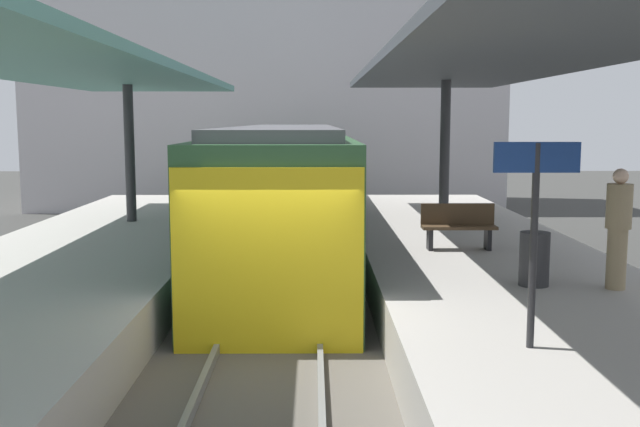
% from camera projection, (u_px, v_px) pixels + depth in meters
% --- Properties ---
extents(ground_plane, '(80.00, 80.00, 0.00)m').
position_uv_depth(ground_plane, '(269.00, 365.00, 10.34)').
color(ground_plane, '#383835').
extents(platform_right, '(4.40, 28.00, 1.00)m').
position_uv_depth(platform_right, '(538.00, 330.00, 10.31)').
color(platform_right, '#ADA8A0').
rests_on(platform_right, ground_plane).
extents(track_ballast, '(3.20, 28.00, 0.20)m').
position_uv_depth(track_ballast, '(269.00, 358.00, 10.33)').
color(track_ballast, '#59544C').
rests_on(track_ballast, ground_plane).
extents(rail_near_side, '(0.08, 28.00, 0.14)m').
position_uv_depth(rail_near_side, '(218.00, 347.00, 10.30)').
color(rail_near_side, slate).
rests_on(rail_near_side, track_ballast).
extents(rail_far_side, '(0.08, 28.00, 0.14)m').
position_uv_depth(rail_far_side, '(320.00, 346.00, 10.31)').
color(rail_far_side, slate).
rests_on(rail_far_side, track_ballast).
extents(commuter_train, '(2.78, 14.52, 3.10)m').
position_uv_depth(commuter_train, '(287.00, 193.00, 17.23)').
color(commuter_train, '#2D5633').
rests_on(commuter_train, track_ballast).
extents(canopy_left, '(4.18, 21.00, 3.44)m').
position_uv_depth(canopy_left, '(23.00, 62.00, 11.15)').
color(canopy_left, '#333335').
rests_on(canopy_left, platform_left).
extents(canopy_right, '(4.18, 21.00, 3.55)m').
position_uv_depth(canopy_right, '(520.00, 55.00, 11.20)').
color(canopy_right, '#333335').
rests_on(canopy_right, platform_right).
extents(platform_bench, '(1.40, 0.41, 0.86)m').
position_uv_depth(platform_bench, '(458.00, 225.00, 13.88)').
color(platform_bench, black).
rests_on(platform_bench, platform_right).
extents(platform_sign, '(0.90, 0.08, 2.21)m').
position_uv_depth(platform_sign, '(535.00, 198.00, 7.70)').
color(platform_sign, '#262628').
rests_on(platform_sign, platform_right).
extents(litter_bin, '(0.44, 0.44, 0.80)m').
position_uv_depth(litter_bin, '(534.00, 259.00, 10.82)').
color(litter_bin, '#2D2D30').
rests_on(litter_bin, platform_right).
extents(passenger_mid_platform, '(0.36, 0.36, 1.75)m').
position_uv_depth(passenger_mid_platform, '(618.00, 227.00, 10.54)').
color(passenger_mid_platform, '#998460').
rests_on(passenger_mid_platform, platform_right).
extents(station_building_backdrop, '(18.00, 6.00, 11.00)m').
position_uv_depth(station_building_backdrop, '(268.00, 69.00, 29.47)').
color(station_building_backdrop, '#B7B2B7').
rests_on(station_building_backdrop, ground_plane).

